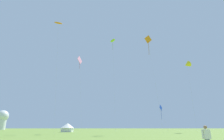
# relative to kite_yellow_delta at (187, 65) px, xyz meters

# --- Properties ---
(kite_yellow_delta) EXTENTS (2.88, 2.83, 25.53)m
(kite_yellow_delta) POSITION_rel_kite_yellow_delta_xyz_m (0.00, 0.00, 0.00)
(kite_yellow_delta) COLOR yellow
(kite_yellow_delta) RESTS_ON ground
(kite_orange_parafoil) EXTENTS (3.07, 1.70, 28.17)m
(kite_orange_parafoil) POSITION_rel_kite_yellow_delta_xyz_m (-42.71, -22.69, 3.58)
(kite_orange_parafoil) COLOR orange
(kite_orange_parafoil) RESTS_ON ground
(kite_orange_diamond) EXTENTS (3.50, 1.71, 30.35)m
(kite_orange_diamond) POSITION_rel_kite_yellow_delta_xyz_m (-16.64, -11.18, 4.32)
(kite_orange_diamond) COLOR orange
(kite_orange_diamond) RESTS_ON ground
(kite_blue_diamond) EXTENTS (2.11, 1.74, 8.44)m
(kite_blue_diamond) POSITION_rel_kite_yellow_delta_xyz_m (-13.05, -6.45, -16.87)
(kite_blue_diamond) COLOR blue
(kite_blue_diamond) RESTS_ON ground
(kite_lime_parafoil) EXTENTS (2.40, 2.88, 33.00)m
(kite_lime_parafoil) POSITION_rel_kite_yellow_delta_xyz_m (-28.24, -3.37, 8.33)
(kite_lime_parafoil) COLOR #99DB2D
(kite_lime_parafoil) RESTS_ON ground
(kite_pink_diamond) EXTENTS (2.40, 3.06, 22.42)m
(kite_pink_diamond) POSITION_rel_kite_yellow_delta_xyz_m (-38.33, -12.93, -3.28)
(kite_pink_diamond) COLOR pink
(kite_pink_diamond) RESTS_ON ground
(person_spectator) EXTENTS (0.57, 0.31, 1.73)m
(person_spectator) POSITION_rel_kite_yellow_delta_xyz_m (-22.55, -51.84, -23.25)
(person_spectator) COLOR #565B66
(person_spectator) RESTS_ON ground
(festival_tent_left) EXTENTS (4.31, 4.31, 2.80)m
(festival_tent_left) POSITION_rel_kite_yellow_delta_xyz_m (-43.28, -1.69, -22.54)
(festival_tent_left) COLOR white
(festival_tent_left) RESTS_ON ground
(observatory_dome) EXTENTS (6.40, 6.40, 10.80)m
(observatory_dome) POSITION_rel_kite_yellow_delta_xyz_m (-91.41, 41.89, -18.08)
(observatory_dome) COLOR white
(observatory_dome) RESTS_ON ground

